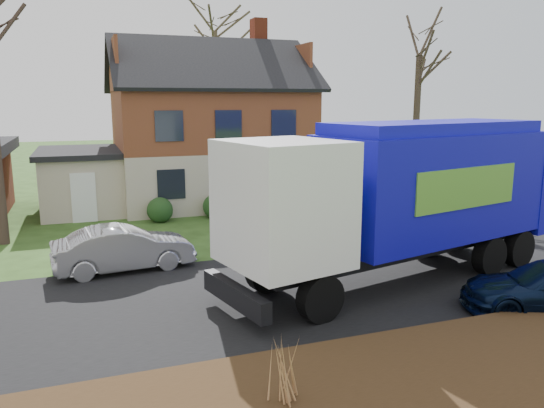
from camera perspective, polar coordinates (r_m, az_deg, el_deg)
name	(u,v)px	position (r m, az deg, el deg)	size (l,w,h in m)	color
ground	(259,296)	(14.15, -1.36, -9.88)	(120.00, 120.00, 0.00)	#294517
road	(259,296)	(14.15, -1.36, -9.85)	(80.00, 7.00, 0.02)	black
mulch_verge	(358,394)	(9.69, 9.23, -19.53)	(80.00, 3.50, 0.30)	#322010
main_house	(199,121)	(27.07, -7.82, 8.79)	(12.95, 8.95, 9.26)	beige
garbage_truck	(404,191)	(15.30, 13.97, 1.41)	(10.80, 5.08, 4.48)	black
silver_sedan	(124,248)	(16.63, -15.64, -4.62)	(1.44, 4.12, 1.36)	#A6A7AD
tree_front_east	(421,30)	(28.36, 15.72, 17.53)	(3.74, 3.74, 10.39)	#3A2E22
tree_back	(214,10)	(35.17, -6.25, 20.03)	(4.01, 4.01, 12.68)	#463B2A
grass_clump_mid	(285,368)	(8.89, 1.38, -17.25)	(0.39, 0.32, 1.09)	#A67649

